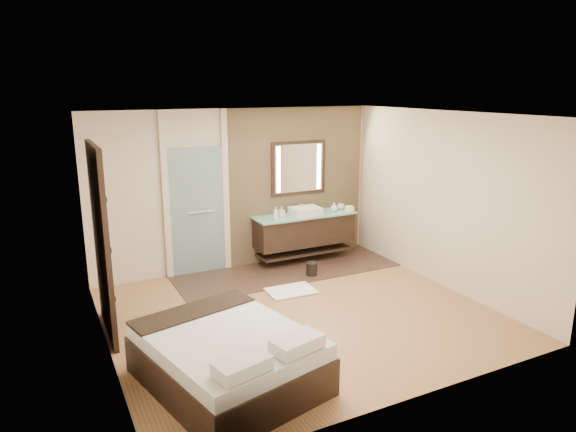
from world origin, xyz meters
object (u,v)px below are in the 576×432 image
vanity (304,230)px  bed (228,357)px  waste_bin (312,269)px  mirror_unit (299,168)px

vanity → bed: (-2.57, -3.08, -0.29)m
vanity → waste_bin: 0.88m
mirror_unit → vanity: bearing=-90.0°
waste_bin → mirror_unit: bearing=75.7°
vanity → waste_bin: size_ratio=8.21×
vanity → waste_bin: vanity is taller
vanity → mirror_unit: 1.10m
vanity → bed: 4.01m
bed → mirror_unit: bearing=38.9°
bed → waste_bin: bearing=32.2°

